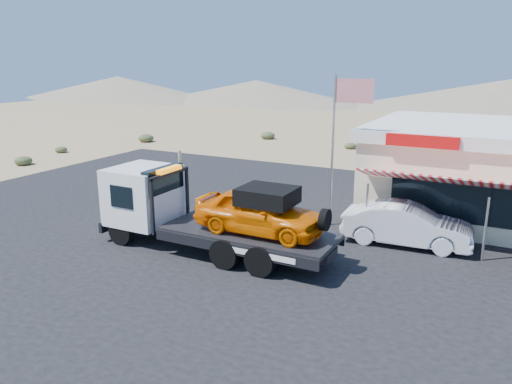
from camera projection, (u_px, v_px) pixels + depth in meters
ground at (170, 241)px, 18.65m from camera, size 120.00×120.00×0.00m
asphalt_lot at (254, 225)px, 20.32m from camera, size 32.00×24.00×0.02m
tow_truck at (209, 210)px, 17.28m from camera, size 8.49×2.52×2.84m
white_sedan at (407, 225)px, 18.05m from camera, size 4.66×1.90×1.50m
jerky_store at (497, 171)px, 21.12m from camera, size 10.40×9.97×3.90m
flagpole at (339, 134)px, 19.33m from camera, size 1.55×0.10×6.00m
desert_scrub at (86, 155)px, 33.78m from camera, size 24.30×35.23×0.68m
distant_hills at (353, 94)px, 69.76m from camera, size 126.00×48.00×4.20m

